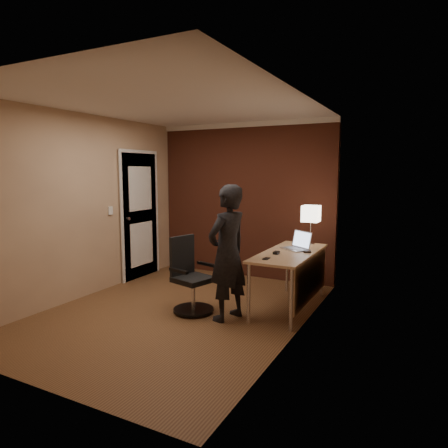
{
  "coord_description": "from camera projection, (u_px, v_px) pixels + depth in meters",
  "views": [
    {
      "loc": [
        2.69,
        -3.98,
        1.73
      ],
      "look_at": [
        0.35,
        0.55,
        1.05
      ],
      "focal_mm": 32.0,
      "sensor_mm": 36.0,
      "label": 1
    }
  ],
  "objects": [
    {
      "name": "desk_lamp",
      "position": [
        311.0,
        214.0,
        5.41
      ],
      "size": [
        0.22,
        0.22,
        0.54
      ],
      "color": "silver",
      "rests_on": "desk"
    },
    {
      "name": "desk",
      "position": [
        295.0,
        262.0,
        4.95
      ],
      "size": [
        0.6,
        1.5,
        0.73
      ],
      "color": "tan",
      "rests_on": "ground"
    },
    {
      "name": "wallet",
      "position": [
        307.0,
        251.0,
        4.94
      ],
      "size": [
        0.12,
        0.13,
        0.02
      ],
      "primitive_type": "cube",
      "rotation": [
        0.0,
        0.0,
        0.32
      ],
      "color": "black",
      "rests_on": "desk"
    },
    {
      "name": "laptop",
      "position": [
        298.0,
        244.0,
        5.13
      ],
      "size": [
        0.42,
        0.4,
        0.23
      ],
      "color": "silver",
      "rests_on": "desk"
    },
    {
      "name": "office_chair",
      "position": [
        190.0,
        279.0,
        4.91
      ],
      "size": [
        0.51,
        0.57,
        0.91
      ],
      "color": "black",
      "rests_on": "ground"
    },
    {
      "name": "mouse",
      "position": [
        276.0,
        253.0,
        4.83
      ],
      "size": [
        0.06,
        0.1,
        0.03
      ],
      "primitive_type": "cube",
      "rotation": [
        0.0,
        0.0,
        0.02
      ],
      "color": "black",
      "rests_on": "desk"
    },
    {
      "name": "phone",
      "position": [
        266.0,
        259.0,
        4.56
      ],
      "size": [
        0.06,
        0.12,
        0.01
      ],
      "primitive_type": "cube",
      "rotation": [
        0.0,
        0.0,
        0.0
      ],
      "color": "black",
      "rests_on": "desk"
    },
    {
      "name": "person",
      "position": [
        228.0,
        253.0,
        4.6
      ],
      "size": [
        0.52,
        0.66,
        1.58
      ],
      "primitive_type": "imported",
      "rotation": [
        0.0,
        0.0,
        -1.84
      ],
      "color": "black",
      "rests_on": "ground"
    },
    {
      "name": "room",
      "position": [
        218.0,
        194.0,
        6.26
      ],
      "size": [
        4.0,
        4.0,
        4.0
      ],
      "color": "brown",
      "rests_on": "ground"
    }
  ]
}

